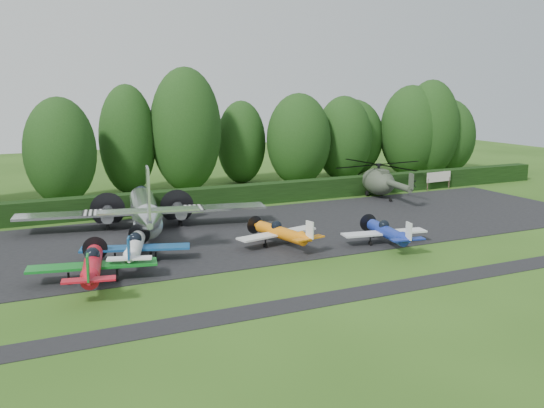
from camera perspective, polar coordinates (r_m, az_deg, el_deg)
name	(u,v)px	position (r m, az deg, el deg)	size (l,w,h in m)	color
ground	(271,271)	(39.16, -0.14, -6.36)	(160.00, 160.00, 0.00)	#294B15
apron	(217,237)	(48.06, -5.22, -3.07)	(70.00, 18.00, 0.01)	black
taxiway_verge	(316,301)	(34.12, 4.21, -9.09)	(70.00, 2.00, 0.00)	black
hedgerow	(177,211)	(58.26, -8.95, -0.63)	(90.00, 1.60, 2.00)	black
transport_plane	(145,210)	(50.01, -11.83, -0.57)	(20.35, 15.60, 6.52)	silver
light_plane_red	(92,265)	(37.86, -16.57, -5.53)	(7.63, 8.03, 2.93)	red
light_plane_white	(135,247)	(41.42, -12.82, -3.99)	(7.25, 7.62, 2.79)	white
light_plane_orange	(281,233)	(44.76, 0.84, -2.70)	(6.62, 6.96, 2.54)	orange
light_plane_blue	(387,232)	(45.78, 10.77, -2.60)	(6.57, 6.91, 2.52)	navy
helicopter	(379,179)	(65.18, 10.01, 2.31)	(11.14, 13.04, 3.59)	#3C4737
sign_board	(439,178)	(71.59, 15.42, 2.41)	(3.58, 0.13, 2.01)	#3F3326
tree_0	(448,137)	(84.41, 16.20, 6.11)	(7.25, 7.25, 9.92)	black
tree_2	(299,140)	(71.64, 2.51, 6.07)	(7.56, 7.56, 10.84)	black
tree_3	(127,140)	(67.63, -13.46, 5.90)	(6.09, 6.09, 11.87)	black
tree_5	(60,151)	(63.20, -19.31, 4.69)	(7.01, 7.01, 10.68)	black
tree_6	(241,142)	(73.16, -2.91, 5.81)	(5.88, 5.88, 9.93)	black
tree_7	(343,139)	(75.38, 6.74, 6.12)	(6.92, 6.92, 10.47)	black
tree_9	(411,131)	(80.55, 12.94, 6.69)	(7.93, 7.93, 11.75)	black
tree_11	(186,130)	(67.79, -8.12, 6.89)	(7.84, 7.84, 13.72)	black
tree_12	(431,129)	(81.21, 14.69, 6.88)	(7.22, 7.22, 12.43)	black
tree_13	(353,138)	(80.26, 7.59, 6.21)	(7.99, 7.99, 9.94)	black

